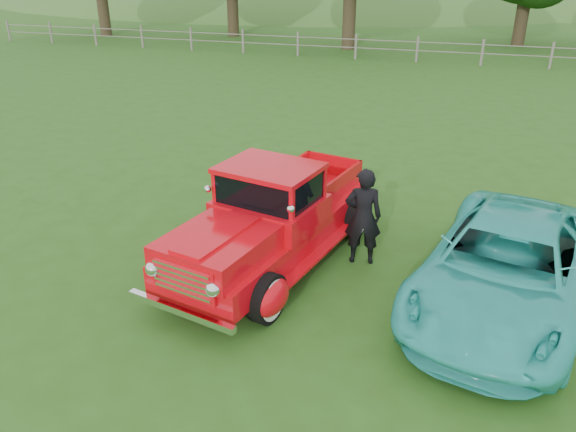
% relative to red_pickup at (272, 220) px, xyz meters
% --- Properties ---
extents(ground, '(140.00, 140.00, 0.00)m').
position_rel_red_pickup_xyz_m(ground, '(0.46, -1.55, -0.80)').
color(ground, '#285015').
rests_on(ground, ground).
extents(distant_hills, '(116.00, 60.00, 18.00)m').
position_rel_red_pickup_xyz_m(distant_hills, '(-3.62, 57.91, -5.34)').
color(distant_hills, '#2D6525').
rests_on(distant_hills, ground).
extents(fence_line, '(48.00, 0.12, 1.20)m').
position_rel_red_pickup_xyz_m(fence_line, '(0.46, 20.45, -0.19)').
color(fence_line, slate).
rests_on(fence_line, ground).
extents(red_pickup, '(3.01, 5.25, 1.78)m').
position_rel_red_pickup_xyz_m(red_pickup, '(0.00, 0.00, 0.00)').
color(red_pickup, black).
rests_on(red_pickup, ground).
extents(teal_sedan, '(3.24, 5.16, 1.33)m').
position_rel_red_pickup_xyz_m(teal_sedan, '(3.71, -0.25, -0.13)').
color(teal_sedan, '#2DB7AD').
rests_on(teal_sedan, ground).
extents(man, '(0.70, 0.53, 1.71)m').
position_rel_red_pickup_xyz_m(man, '(1.45, 0.45, 0.06)').
color(man, black).
rests_on(man, ground).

